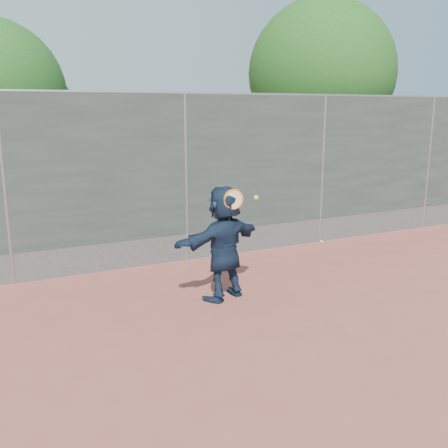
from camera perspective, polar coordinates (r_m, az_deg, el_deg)
name	(u,v)px	position (r m, az deg, el deg)	size (l,w,h in m)	color
ground	(292,334)	(6.42, 7.74, -12.31)	(80.00, 80.00, 0.00)	#9E4C42
player	(224,243)	(7.23, 0.00, -2.17)	(1.56, 0.50, 1.68)	#15253C
ball_ground	(322,242)	(10.61, 11.09, -1.99)	(0.07, 0.07, 0.07)	#BAF436
fence	(186,175)	(9.00, -4.36, 5.62)	(20.00, 0.06, 3.03)	#38423D
swing_action	(236,200)	(6.94, 1.33, 2.71)	(0.51, 0.17, 0.51)	orange
tree_right	(326,78)	(13.24, 11.56, 16.03)	(3.78, 3.60, 5.39)	#382314
weed_clump	(204,252)	(9.30, -2.26, -3.23)	(0.68, 0.07, 0.30)	#387226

